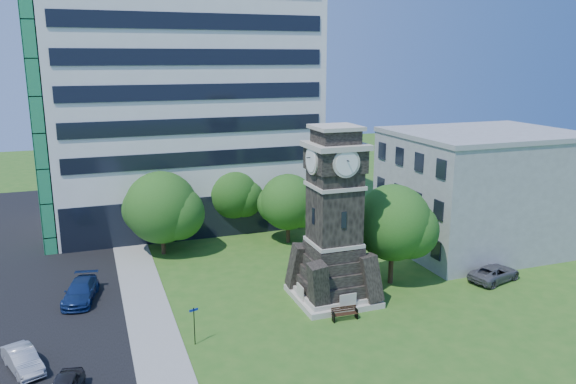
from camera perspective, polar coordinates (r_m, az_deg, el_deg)
name	(u,v)px	position (r m, az deg, el deg)	size (l,w,h in m)	color
ground	(303,317)	(37.68, 1.57, -12.57)	(160.00, 160.00, 0.00)	#2B5D1A
sidewalk	(147,307)	(40.15, -14.15, -11.24)	(3.00, 70.00, 0.06)	gray
street	(9,327)	(40.43, -26.48, -12.17)	(14.00, 80.00, 0.02)	black
clock_tower	(334,227)	(38.55, 4.69, -3.55)	(5.40, 5.40, 12.22)	#B6AD9E
office_tall	(180,81)	(58.10, -10.91, 10.97)	(26.20, 15.11, 28.60)	white
office_low	(481,190)	(52.33, 19.03, 0.23)	(15.20, 12.20, 10.40)	#A2A5A7
car_street_mid	(23,360)	(34.84, -25.35, -15.16)	(1.28, 3.67, 1.21)	#9E9FA5
car_street_north	(81,291)	(42.26, -20.32, -9.44)	(1.94, 4.77, 1.39)	navy
car_east_lot	(494,273)	(45.80, 20.24, -7.74)	(2.05, 4.44, 1.23)	#58575D
park_bench	(345,313)	(37.29, 5.77, -12.12)	(1.74, 0.46, 0.90)	black
street_sign	(194,322)	(34.23, -9.51, -12.86)	(0.56, 0.06, 2.35)	black
tree_nw	(162,209)	(48.91, -12.64, -1.71)	(6.80, 6.18, 7.26)	#332114
tree_nc	(232,194)	(54.49, -5.75, -0.18)	(5.93, 5.39, 6.58)	#332114
tree_ne	(289,204)	(50.81, 0.08, -1.18)	(5.61, 5.10, 6.38)	#332114
tree_east	(394,225)	(42.09, 10.69, -3.31)	(6.23, 5.66, 7.58)	#332114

